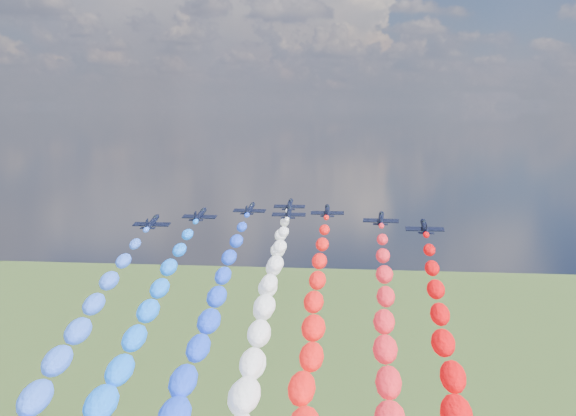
# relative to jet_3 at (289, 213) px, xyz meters

# --- Properties ---
(jet_0) EXTENTS (7.98, 10.87, 4.22)m
(jet_0) POSITION_rel_jet_3_xyz_m (-27.78, -17.03, 0.00)
(jet_0) COLOR black
(trail_0) EXTENTS (5.44, 101.27, 37.62)m
(trail_0) POSITION_rel_jet_3_xyz_m (-27.78, -69.33, -16.91)
(trail_0) COLOR blue
(jet_1) EXTENTS (8.39, 11.17, 4.22)m
(jet_1) POSITION_rel_jet_3_xyz_m (-19.99, -5.44, 0.00)
(jet_1) COLOR black
(trail_1) EXTENTS (5.44, 101.27, 37.62)m
(trail_1) POSITION_rel_jet_3_xyz_m (-19.99, -57.74, -16.91)
(trail_1) COLOR #0F64F7
(jet_2) EXTENTS (8.41, 11.18, 4.22)m
(jet_2) POSITION_rel_jet_3_xyz_m (-10.12, 5.20, 0.00)
(jet_2) COLOR black
(trail_2) EXTENTS (5.44, 101.27, 37.62)m
(trail_2) POSITION_rel_jet_3_xyz_m (-10.12, -47.10, -16.91)
(trail_2) COLOR blue
(jet_3) EXTENTS (8.39, 11.17, 4.22)m
(jet_3) POSITION_rel_jet_3_xyz_m (0.00, 0.00, 0.00)
(jet_3) COLOR black
(trail_3) EXTENTS (5.44, 101.27, 37.62)m
(trail_3) POSITION_rel_jet_3_xyz_m (-0.00, -52.30, -16.91)
(trail_3) COLOR silver
(jet_4) EXTENTS (7.97, 10.87, 4.22)m
(jet_4) POSITION_rel_jet_3_xyz_m (-1.24, 13.54, 0.00)
(jet_4) COLOR black
(trail_4) EXTENTS (5.44, 101.27, 37.62)m
(trail_4) POSITION_rel_jet_3_xyz_m (-1.24, -38.76, -16.91)
(trail_4) COLOR white
(jet_5) EXTENTS (8.38, 11.16, 4.22)m
(jet_5) POSITION_rel_jet_3_xyz_m (8.83, 3.51, 0.00)
(jet_5) COLOR black
(trail_5) EXTENTS (5.44, 101.27, 37.62)m
(trail_5) POSITION_rel_jet_3_xyz_m (8.83, -48.80, -16.91)
(trail_5) COLOR red
(jet_6) EXTENTS (8.44, 11.20, 4.22)m
(jet_6) POSITION_rel_jet_3_xyz_m (21.28, -6.81, 0.00)
(jet_6) COLOR black
(trail_6) EXTENTS (5.44, 101.27, 37.62)m
(trail_6) POSITION_rel_jet_3_xyz_m (21.28, -59.11, -16.91)
(trail_6) COLOR red
(jet_7) EXTENTS (7.98, 10.87, 4.22)m
(jet_7) POSITION_rel_jet_3_xyz_m (30.01, -16.82, 0.00)
(jet_7) COLOR black
(trail_7) EXTENTS (5.44, 101.27, 37.62)m
(trail_7) POSITION_rel_jet_3_xyz_m (30.01, -69.12, -16.91)
(trail_7) COLOR red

